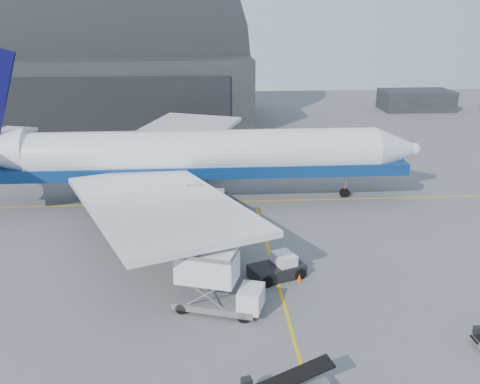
{
  "coord_description": "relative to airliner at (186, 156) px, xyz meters",
  "views": [
    {
      "loc": [
        -5.44,
        -34.22,
        19.98
      ],
      "look_at": [
        -2.32,
        10.25,
        4.5
      ],
      "focal_mm": 40.0,
      "sensor_mm": 36.0,
      "label": 1
    }
  ],
  "objects": [
    {
      "name": "ground",
      "position": [
        7.37,
        -20.73,
        -5.02
      ],
      "size": [
        200.0,
        200.0,
        0.0
      ],
      "primitive_type": "plane",
      "color": "#565659",
      "rests_on": "ground"
    },
    {
      "name": "taxi_lines",
      "position": [
        7.37,
        -8.06,
        -5.01
      ],
      "size": [
        80.0,
        42.12,
        0.02
      ],
      "color": "gold",
      "rests_on": "ground"
    },
    {
      "name": "hangar",
      "position": [
        -14.63,
        44.22,
        4.52
      ],
      "size": [
        50.0,
        28.3,
        28.0
      ],
      "color": "black",
      "rests_on": "ground"
    },
    {
      "name": "distant_bldg_a",
      "position": [
        45.37,
        51.27,
        -5.02
      ],
      "size": [
        14.0,
        8.0,
        4.0
      ],
      "primitive_type": "cube",
      "color": "black",
      "rests_on": "ground"
    },
    {
      "name": "airliner",
      "position": [
        0.0,
        0.0,
        0.0
      ],
      "size": [
        51.13,
        49.58,
        17.94
      ],
      "color": "white",
      "rests_on": "ground"
    },
    {
      "name": "catering_truck",
      "position": [
        2.48,
        -22.45,
        -2.89
      ],
      "size": [
        6.52,
        4.04,
        4.21
      ],
      "rotation": [
        0.0,
        0.0,
        -0.32
      ],
      "color": "slate",
      "rests_on": "ground"
    },
    {
      "name": "pushback_tug",
      "position": [
        7.51,
        -17.92,
        -4.3
      ],
      "size": [
        4.71,
        3.72,
        1.92
      ],
      "rotation": [
        0.0,
        0.0,
        0.39
      ],
      "color": "black",
      "rests_on": "ground"
    },
    {
      "name": "traffic_cone",
      "position": [
        9.05,
        -18.7,
        -4.75
      ],
      "size": [
        0.39,
        0.39,
        0.57
      ],
      "color": "#FD4007",
      "rests_on": "ground"
    }
  ]
}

